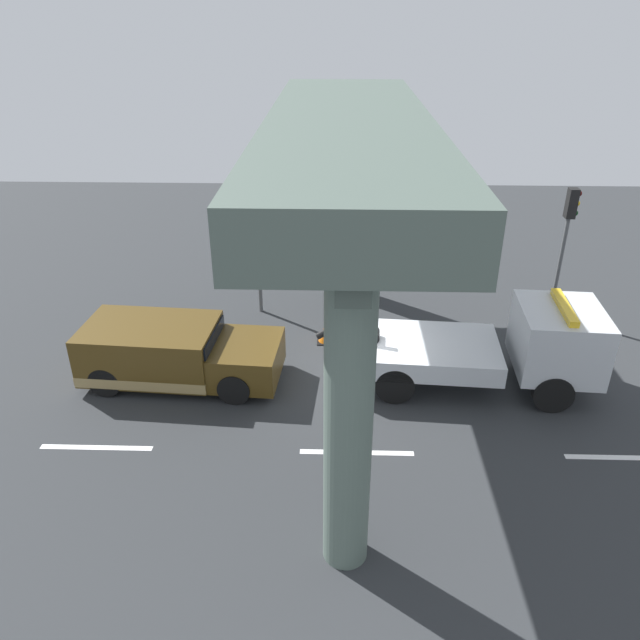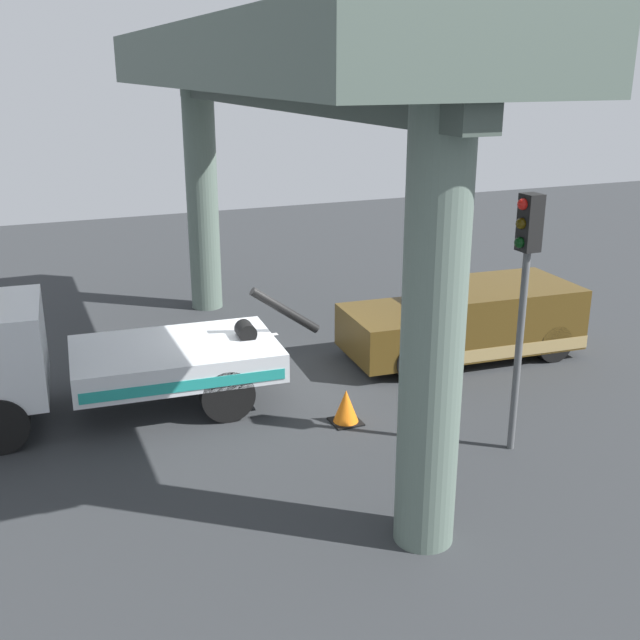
% 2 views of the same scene
% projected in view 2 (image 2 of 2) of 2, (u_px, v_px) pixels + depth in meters
% --- Properties ---
extents(ground_plane, '(60.00, 40.00, 0.10)m').
position_uv_depth(ground_plane, '(267.00, 389.00, 15.56)').
color(ground_plane, '#2D3033').
extents(lane_stripe_west, '(2.60, 0.16, 0.01)m').
position_uv_depth(lane_stripe_west, '(443.00, 311.00, 20.35)').
color(lane_stripe_west, silver).
rests_on(lane_stripe_west, ground).
extents(lane_stripe_mid, '(2.60, 0.16, 0.01)m').
position_uv_depth(lane_stripe_mid, '(226.00, 341.00, 18.15)').
color(lane_stripe_mid, silver).
rests_on(lane_stripe_mid, ground).
extents(tow_truck_white, '(7.32, 2.80, 2.46)m').
position_uv_depth(tow_truck_white, '(68.00, 356.00, 13.84)').
color(tow_truck_white, silver).
rests_on(tow_truck_white, ground).
extents(towed_van_green, '(5.34, 2.53, 1.58)m').
position_uv_depth(towed_van_green, '(471.00, 321.00, 17.08)').
color(towed_van_green, '#4C3814').
rests_on(towed_van_green, ground).
extents(overpass_structure, '(3.60, 13.66, 6.92)m').
position_uv_depth(overpass_structure, '(275.00, 83.00, 13.79)').
color(overpass_structure, '#596B60').
rests_on(overpass_structure, ground).
extents(traffic_light_near, '(0.39, 0.32, 4.35)m').
position_uv_depth(traffic_light_near, '(525.00, 269.00, 12.03)').
color(traffic_light_near, '#515456').
rests_on(traffic_light_near, ground).
extents(traffic_cone_orange, '(0.54, 0.54, 0.64)m').
position_uv_depth(traffic_cone_orange, '(346.00, 407.00, 13.88)').
color(traffic_cone_orange, orange).
rests_on(traffic_cone_orange, ground).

